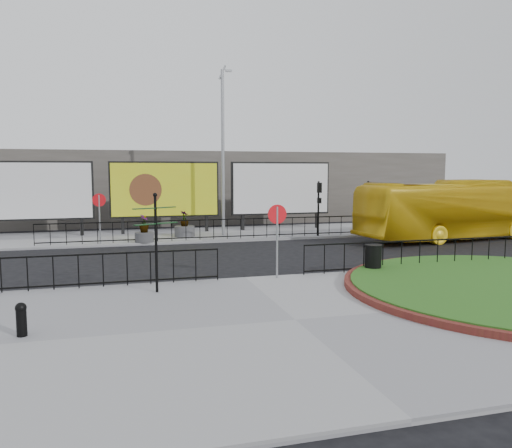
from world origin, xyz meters
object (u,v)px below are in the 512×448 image
object	(u,v)px
lamp_post	(223,150)
planter_a	(144,233)
billboard_mid	(165,190)
litter_bin	(373,259)
bus	(456,210)
planter_b	(185,229)
bollard	(21,318)
fingerpost_sign	(156,233)

from	to	relation	value
lamp_post	planter_a	world-z (taller)	lamp_post
billboard_mid	litter_bin	distance (m)	14.95
bus	planter_b	bearing A→B (deg)	66.12
litter_bin	planter_b	bearing A→B (deg)	113.78
bollard	planter_a	xyz separation A→B (m)	(3.27, 13.96, 0.07)
fingerpost_sign	litter_bin	world-z (taller)	fingerpost_sign
fingerpost_sign	bus	xyz separation A→B (m)	(16.38, 8.14, -0.30)
litter_bin	bus	world-z (taller)	bus
lamp_post	bollard	size ratio (longest dim) A/B	12.35
planter_a	bus	bearing A→B (deg)	-9.04
lamp_post	fingerpost_sign	distance (m)	13.45
litter_bin	bollard	bearing A→B (deg)	-159.54
bollard	fingerpost_sign	bearing A→B (deg)	45.97
bus	bollard	bearing A→B (deg)	112.99
fingerpost_sign	bollard	distance (m)	4.70
billboard_mid	bus	xyz separation A→B (m)	(14.85, -6.15, -1.00)
fingerpost_sign	planter_a	distance (m)	10.80
billboard_mid	planter_b	size ratio (longest dim) A/B	4.40
lamp_post	bus	xyz separation A→B (m)	(11.85, -4.18, -3.23)
bollard	bus	xyz separation A→B (m)	(19.50, 11.37, 1.07)
billboard_mid	lamp_post	xyz separation A→B (m)	(3.01, -1.97, 2.23)
litter_bin	bus	bearing A→B (deg)	39.80
planter_a	planter_b	size ratio (longest dim) A/B	0.98
bollard	planter_a	size ratio (longest dim) A/B	0.54
planter_a	planter_b	distance (m)	2.74
litter_bin	planter_b	xyz separation A→B (m)	(-5.11, 11.60, -0.08)
fingerpost_sign	planter_b	bearing A→B (deg)	58.14
fingerpost_sign	planter_a	world-z (taller)	fingerpost_sign
lamp_post	bollard	xyz separation A→B (m)	(-7.66, -15.56, -4.30)
bollard	litter_bin	world-z (taller)	litter_bin
billboard_mid	fingerpost_sign	distance (m)	14.39
bollard	bus	size ratio (longest dim) A/B	0.07
bus	planter_a	size ratio (longest dim) A/B	8.29
bus	lamp_post	bearing A→B (deg)	63.30
fingerpost_sign	planter_b	distance (m)	12.62
bollard	planter_b	distance (m)	16.50
litter_bin	planter_b	world-z (taller)	planter_b
lamp_post	planter_a	xyz separation A→B (m)	(-4.39, -1.60, -4.23)
billboard_mid	litter_bin	size ratio (longest dim) A/B	6.05
litter_bin	planter_a	bearing A→B (deg)	126.26
lamp_post	bus	world-z (taller)	lamp_post
billboard_mid	lamp_post	world-z (taller)	lamp_post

